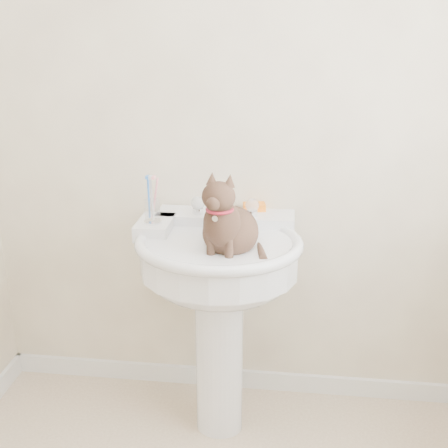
% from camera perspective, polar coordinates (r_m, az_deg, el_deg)
% --- Properties ---
extents(wall_back, '(2.20, 0.00, 2.50)m').
position_cam_1_polar(wall_back, '(2.29, 1.76, 10.14)').
color(wall_back, '#F3E6C5').
rests_on(wall_back, ground).
extents(baseboard_back, '(2.20, 0.02, 0.09)m').
position_cam_1_polar(baseboard_back, '(2.76, 1.47, -15.40)').
color(baseboard_back, white).
rests_on(baseboard_back, floor).
extents(pedestal_sink, '(0.65, 0.64, 0.90)m').
position_cam_1_polar(pedestal_sink, '(2.18, -0.56, -5.39)').
color(pedestal_sink, white).
rests_on(pedestal_sink, floor).
extents(faucet, '(0.28, 0.12, 0.14)m').
position_cam_1_polar(faucet, '(2.24, 0.02, 1.83)').
color(faucet, silver).
rests_on(faucet, pedestal_sink).
extents(soap_bar, '(0.10, 0.07, 0.03)m').
position_cam_1_polar(soap_bar, '(2.33, 3.10, 1.75)').
color(soap_bar, orange).
rests_on(soap_bar, pedestal_sink).
extents(toothbrush_cup, '(0.07, 0.07, 0.19)m').
position_cam_1_polar(toothbrush_cup, '(2.19, -7.28, 1.35)').
color(toothbrush_cup, silver).
rests_on(toothbrush_cup, pedestal_sink).
extents(cat, '(0.23, 0.29, 0.42)m').
position_cam_1_polar(cat, '(2.02, 0.48, -0.26)').
color(cat, '#493123').
rests_on(cat, pedestal_sink).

